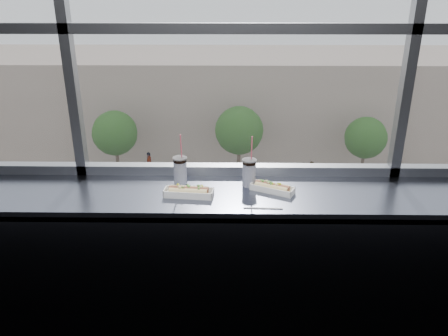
{
  "coord_description": "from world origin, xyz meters",
  "views": [
    {
      "loc": [
        -0.05,
        -1.11,
        2.19
      ],
      "look_at": [
        -0.08,
        1.23,
        1.25
      ],
      "focal_mm": 35.0,
      "sensor_mm": 36.0,
      "label": 1
    }
  ],
  "objects_px": {
    "loose_straw": "(263,208)",
    "car_far_a": "(84,186)",
    "hotdog_tray_right": "(272,187)",
    "pedestrian_a": "(149,161)",
    "soda_cup_left": "(180,169)",
    "soda_cup_right": "(249,171)",
    "car_near_d": "(347,253)",
    "hotdog_tray_left": "(189,192)",
    "tree_center": "(239,131)",
    "car_far_c": "(410,186)",
    "tree_right": "(366,138)",
    "car_near_b": "(80,251)",
    "pedestrian_c": "(311,170)",
    "car_near_c": "(239,251)",
    "wrapper": "(181,192)",
    "tree_left": "(115,133)"
  },
  "relations": [
    {
      "from": "car_near_d",
      "to": "car_far_a",
      "type": "bearing_deg",
      "value": 62.76
    },
    {
      "from": "soda_cup_right",
      "to": "car_near_d",
      "type": "distance_m",
      "value": 20.43
    },
    {
      "from": "soda_cup_right",
      "to": "car_near_d",
      "type": "relative_size",
      "value": 0.05
    },
    {
      "from": "car_far_a",
      "to": "car_near_c",
      "type": "bearing_deg",
      "value": -133.22
    },
    {
      "from": "wrapper",
      "to": "car_far_c",
      "type": "height_order",
      "value": "wrapper"
    },
    {
      "from": "car_far_c",
      "to": "pedestrian_c",
      "type": "xyz_separation_m",
      "value": [
        -6.06,
        3.01,
        -0.09
      ]
    },
    {
      "from": "soda_cup_left",
      "to": "car_far_a",
      "type": "bearing_deg",
      "value": 111.56
    },
    {
      "from": "loose_straw",
      "to": "car_far_a",
      "type": "xyz_separation_m",
      "value": [
        -10.03,
        24.49,
        -11.03
      ]
    },
    {
      "from": "car_near_d",
      "to": "car_near_b",
      "type": "bearing_deg",
      "value": 89.75
    },
    {
      "from": "soda_cup_right",
      "to": "tree_left",
      "type": "bearing_deg",
      "value": 107.01
    },
    {
      "from": "car_near_b",
      "to": "pedestrian_c",
      "type": "relative_size",
      "value": 3.06
    },
    {
      "from": "soda_cup_left",
      "to": "tree_left",
      "type": "height_order",
      "value": "soda_cup_left"
    },
    {
      "from": "pedestrian_c",
      "to": "loose_straw",
      "type": "bearing_deg",
      "value": 78.21
    },
    {
      "from": "car_near_b",
      "to": "car_near_c",
      "type": "bearing_deg",
      "value": -89.06
    },
    {
      "from": "loose_straw",
      "to": "hotdog_tray_right",
      "type": "bearing_deg",
      "value": 75.02
    },
    {
      "from": "hotdog_tray_left",
      "to": "soda_cup_left",
      "type": "distance_m",
      "value": 0.21
    },
    {
      "from": "hotdog_tray_left",
      "to": "car_near_b",
      "type": "bearing_deg",
      "value": 119.93
    },
    {
      "from": "hotdog_tray_left",
      "to": "tree_center",
      "type": "bearing_deg",
      "value": 94.06
    },
    {
      "from": "pedestrian_a",
      "to": "pedestrian_c",
      "type": "bearing_deg",
      "value": 82.69
    },
    {
      "from": "wrapper",
      "to": "pedestrian_a",
      "type": "distance_m",
      "value": 31.47
    },
    {
      "from": "wrapper",
      "to": "car_near_b",
      "type": "distance_m",
      "value": 20.96
    },
    {
      "from": "tree_left",
      "to": "car_far_a",
      "type": "bearing_deg",
      "value": -108.51
    },
    {
      "from": "hotdog_tray_right",
      "to": "car_near_c",
      "type": "distance_m",
      "value": 19.6
    },
    {
      "from": "hotdog_tray_right",
      "to": "loose_straw",
      "type": "height_order",
      "value": "hotdog_tray_right"
    },
    {
      "from": "hotdog_tray_right",
      "to": "pedestrian_a",
      "type": "relative_size",
      "value": 0.12
    },
    {
      "from": "hotdog_tray_right",
      "to": "tree_right",
      "type": "xyz_separation_m",
      "value": [
        9.68,
        28.27,
        -8.86
      ]
    },
    {
      "from": "pedestrian_c",
      "to": "pedestrian_a",
      "type": "xyz_separation_m",
      "value": [
        -12.16,
        1.56,
        0.04
      ]
    },
    {
      "from": "car_near_c",
      "to": "pedestrian_a",
      "type": "bearing_deg",
      "value": 32.08
    },
    {
      "from": "pedestrian_a",
      "to": "tree_center",
      "type": "xyz_separation_m",
      "value": [
        6.88,
        -0.57,
        2.65
      ]
    },
    {
      "from": "car_near_c",
      "to": "tree_left",
      "type": "xyz_separation_m",
      "value": [
        -8.99,
        12.0,
        2.33
      ]
    },
    {
      "from": "loose_straw",
      "to": "car_far_c",
      "type": "distance_m",
      "value": 29.3
    },
    {
      "from": "pedestrian_c",
      "to": "tree_center",
      "type": "distance_m",
      "value": 6.0
    },
    {
      "from": "soda_cup_right",
      "to": "car_far_a",
      "type": "relative_size",
      "value": 0.05
    },
    {
      "from": "soda_cup_left",
      "to": "car_far_c",
      "type": "relative_size",
      "value": 0.05
    },
    {
      "from": "car_far_a",
      "to": "tree_left",
      "type": "relative_size",
      "value": 1.16
    },
    {
      "from": "car_near_b",
      "to": "tree_right",
      "type": "bearing_deg",
      "value": -54.57
    },
    {
      "from": "car_far_c",
      "to": "tree_right",
      "type": "relative_size",
      "value": 1.4
    },
    {
      "from": "hotdog_tray_right",
      "to": "loose_straw",
      "type": "xyz_separation_m",
      "value": [
        -0.07,
        -0.22,
        -0.02
      ]
    },
    {
      "from": "loose_straw",
      "to": "wrapper",
      "type": "distance_m",
      "value": 0.5
    },
    {
      "from": "car_far_c",
      "to": "tree_left",
      "type": "distance_m",
      "value": 21.01
    },
    {
      "from": "loose_straw",
      "to": "tree_center",
      "type": "height_order",
      "value": "loose_straw"
    },
    {
      "from": "soda_cup_right",
      "to": "loose_straw",
      "type": "distance_m",
      "value": 0.33
    },
    {
      "from": "hotdog_tray_right",
      "to": "soda_cup_left",
      "type": "distance_m",
      "value": 0.57
    },
    {
      "from": "car_near_c",
      "to": "car_near_d",
      "type": "distance_m",
      "value": 5.38
    },
    {
      "from": "soda_cup_left",
      "to": "tree_right",
      "type": "distance_m",
      "value": 31.26
    },
    {
      "from": "hotdog_tray_left",
      "to": "pedestrian_a",
      "type": "xyz_separation_m",
      "value": [
        -6.0,
        28.91,
        -11.0
      ]
    },
    {
      "from": "hotdog_tray_right",
      "to": "pedestrian_a",
      "type": "bearing_deg",
      "value": 129.33
    },
    {
      "from": "soda_cup_left",
      "to": "tree_center",
      "type": "height_order",
      "value": "soda_cup_left"
    },
    {
      "from": "hotdog_tray_right",
      "to": "soda_cup_left",
      "type": "relative_size",
      "value": 0.84
    },
    {
      "from": "car_near_c",
      "to": "car_near_d",
      "type": "bearing_deg",
      "value": -86.04
    }
  ]
}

